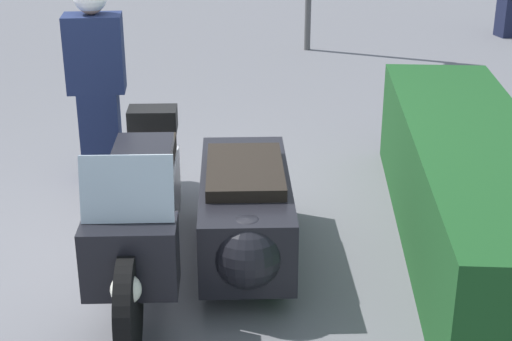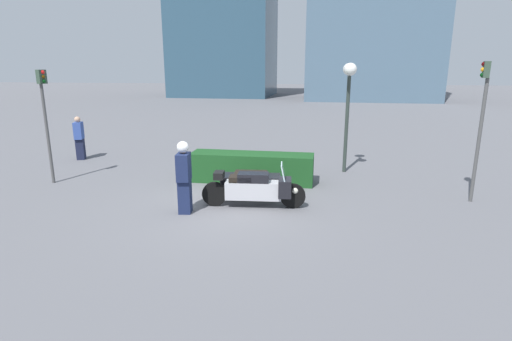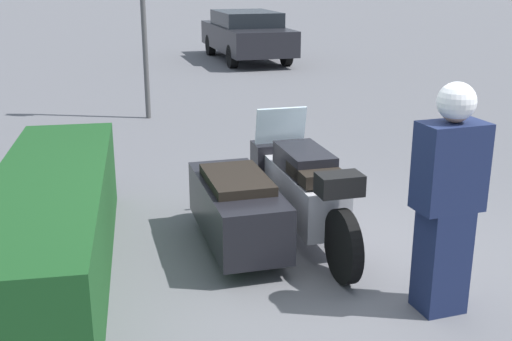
{
  "view_description": "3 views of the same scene",
  "coord_description": "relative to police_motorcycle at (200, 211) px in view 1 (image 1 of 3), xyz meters",
  "views": [
    {
      "loc": [
        5.59,
        1.22,
        2.79
      ],
      "look_at": [
        0.08,
        0.9,
        0.49
      ],
      "focal_mm": 55.0,
      "sensor_mm": 36.0,
      "label": 1
    },
    {
      "loc": [
        2.48,
        -9.35,
        3.45
      ],
      "look_at": [
        0.76,
        0.63,
        0.84
      ],
      "focal_mm": 28.0,
      "sensor_mm": 36.0,
      "label": 2
    },
    {
      "loc": [
        -4.93,
        1.66,
        2.52
      ],
      "look_at": [
        0.5,
        0.69,
        0.79
      ],
      "focal_mm": 45.0,
      "sensor_mm": 36.0,
      "label": 3
    }
  ],
  "objects": [
    {
      "name": "officer_rider",
      "position": [
        -1.57,
        -1.07,
        0.48
      ],
      "size": [
        0.36,
        0.52,
        1.78
      ],
      "rotation": [
        0.0,
        0.0,
        -2.99
      ],
      "color": "#192347",
      "rests_on": "ground"
    },
    {
      "name": "police_motorcycle",
      "position": [
        0.0,
        0.0,
        0.0
      ],
      "size": [
        2.64,
        1.35,
        1.15
      ],
      "rotation": [
        0.0,
        0.0,
        0.09
      ],
      "color": "black",
      "rests_on": "ground"
    },
    {
      "name": "hedge_bush_curbside",
      "position": [
        -0.45,
        1.92,
        -0.01
      ],
      "size": [
        3.78,
        0.92,
        0.9
      ],
      "primitive_type": "cube",
      "color": "#19471E",
      "rests_on": "ground"
    },
    {
      "name": "ground_plane",
      "position": [
        -0.77,
        -0.55,
        -0.46
      ],
      "size": [
        160.0,
        160.0,
        0.0
      ],
      "primitive_type": "plane",
      "color": "slate"
    }
  ]
}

